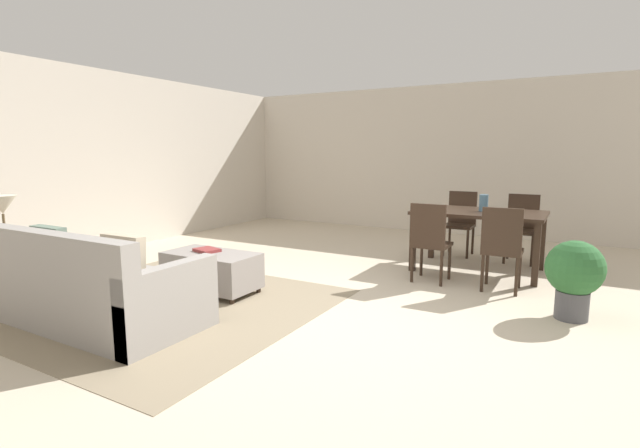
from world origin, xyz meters
TOP-DOWN VIEW (x-y plane):
  - ground_plane at (0.00, 0.00)m, footprint 10.80×10.80m
  - wall_back at (0.00, 5.00)m, footprint 9.00×0.12m
  - wall_left at (-4.50, 0.50)m, footprint 0.12×11.00m
  - area_rug at (-1.68, -0.57)m, footprint 3.00×2.80m
  - couch at (-1.81, -1.20)m, footprint 1.93×0.94m
  - ottoman_table at (-1.56, 0.01)m, footprint 1.01×0.54m
  - side_table at (-3.08, -1.24)m, footprint 0.40×0.40m
  - table_lamp at (-3.08, -1.24)m, footprint 0.26×0.26m
  - dining_table at (0.74, 2.36)m, footprint 1.54×0.96m
  - dining_chair_near_left at (0.36, 1.51)m, footprint 0.41×0.41m
  - dining_chair_near_right at (1.14, 1.53)m, footprint 0.41×0.41m
  - dining_chair_far_left at (0.32, 3.23)m, footprint 0.40×0.40m
  - dining_chair_far_right at (1.15, 3.17)m, footprint 0.40×0.40m
  - vase_centerpiece at (0.78, 2.37)m, footprint 0.11×0.11m
  - book_on_ottoman at (-1.64, 0.03)m, footprint 0.30×0.26m
  - potted_plant at (1.83, 0.98)m, footprint 0.49×0.49m

SIDE VIEW (x-z plane):
  - ground_plane at x=0.00m, z-range 0.00..0.00m
  - area_rug at x=-1.68m, z-range 0.00..0.01m
  - ottoman_table at x=-1.56m, z-range 0.03..0.46m
  - couch at x=-1.81m, z-range -0.14..0.72m
  - potted_plant at x=1.83m, z-range 0.06..0.78m
  - side_table at x=-3.08m, z-range 0.16..0.70m
  - book_on_ottoman at x=-1.64m, z-range 0.43..0.46m
  - dining_chair_near_left at x=0.36m, z-range 0.06..0.98m
  - dining_chair_near_right at x=1.14m, z-range 0.06..0.98m
  - dining_chair_far_left at x=0.32m, z-range 0.06..0.98m
  - dining_chair_far_right at x=1.15m, z-range 0.06..0.98m
  - dining_table at x=0.74m, z-range 0.29..1.05m
  - vase_centerpiece at x=0.78m, z-range 0.76..0.97m
  - table_lamp at x=-3.08m, z-range 0.69..1.22m
  - wall_back at x=0.00m, z-range 0.00..2.70m
  - wall_left at x=-4.50m, z-range 0.00..2.70m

